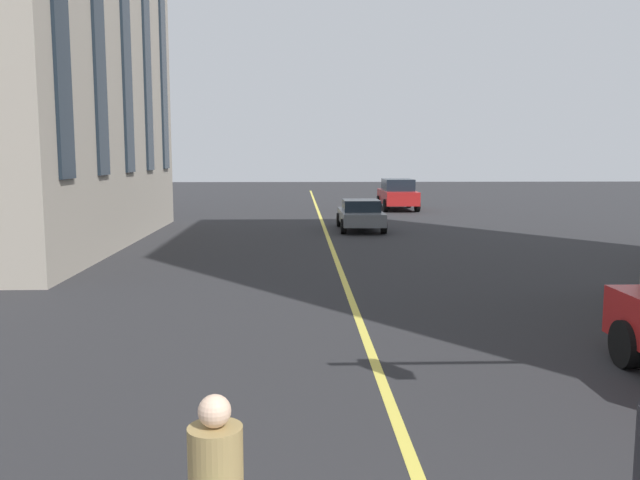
% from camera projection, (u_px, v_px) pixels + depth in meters
% --- Properties ---
extents(lane_centre_line, '(80.00, 0.16, 0.01)m').
position_uv_depth(lane_centre_line, '(334.00, 254.00, 22.54)').
color(lane_centre_line, '#D8C64C').
rests_on(lane_centre_line, ground_plane).
extents(car_red_near, '(4.70, 2.14, 1.88)m').
position_uv_depth(car_red_near, '(398.00, 194.00, 40.68)').
color(car_red_near, '#B21E1E').
rests_on(car_red_near, ground_plane).
extents(car_grey_parked_b, '(4.40, 1.95, 1.37)m').
position_uv_depth(car_grey_parked_b, '(361.00, 214.00, 29.73)').
color(car_grey_parked_b, slate).
rests_on(car_grey_parked_b, ground_plane).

